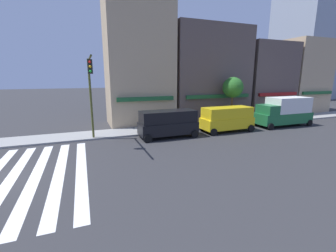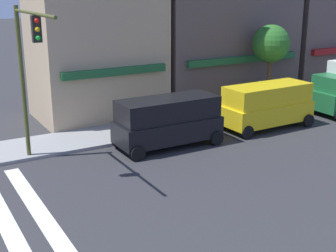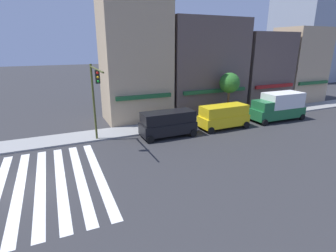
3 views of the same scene
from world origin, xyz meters
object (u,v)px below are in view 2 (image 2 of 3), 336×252
(van_yellow, at_px, (267,104))
(pedestrian_grey_coat, at_px, (259,95))
(traffic_signal, at_px, (28,60))
(street_tree, at_px, (271,44))
(van_black, at_px, (168,120))
(pedestrian_blue_shirt, at_px, (289,94))

(van_yellow, bearing_deg, pedestrian_grey_coat, 55.32)
(traffic_signal, xyz_separation_m, street_tree, (14.70, 2.34, -0.51))
(van_black, relative_size, pedestrian_blue_shirt, 2.83)
(pedestrian_blue_shirt, distance_m, pedestrian_grey_coat, 1.85)
(traffic_signal, xyz_separation_m, pedestrian_grey_coat, (13.94, 2.24, -3.44))
(pedestrian_blue_shirt, relative_size, pedestrian_grey_coat, 1.00)
(pedestrian_grey_coat, bearing_deg, pedestrian_blue_shirt, 166.56)
(traffic_signal, bearing_deg, pedestrian_blue_shirt, 5.33)
(traffic_signal, distance_m, van_black, 6.92)
(van_black, height_order, pedestrian_grey_coat, van_black)
(traffic_signal, height_order, pedestrian_grey_coat, traffic_signal)
(van_yellow, height_order, street_tree, street_tree)
(traffic_signal, bearing_deg, street_tree, 9.06)
(pedestrian_grey_coat, height_order, street_tree, street_tree)
(street_tree, bearing_deg, van_black, -161.97)
(van_yellow, distance_m, pedestrian_blue_shirt, 3.96)
(van_yellow, relative_size, pedestrian_blue_shirt, 2.85)
(van_black, bearing_deg, pedestrian_grey_coat, 19.20)
(street_tree, bearing_deg, van_yellow, -132.35)
(traffic_signal, relative_size, pedestrian_blue_shirt, 3.71)
(traffic_signal, bearing_deg, van_yellow, -2.15)
(van_black, distance_m, pedestrian_blue_shirt, 9.70)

